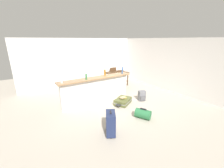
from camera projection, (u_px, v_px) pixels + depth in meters
The scene contains 18 objects.
ground_plane at pixel (114, 102), 5.77m from camera, with size 13.00×13.00×0.05m, color #ADA393.
wall_back at pixel (83, 62), 7.82m from camera, with size 6.60×0.10×2.50m, color silver.
wall_right at pixel (161, 64), 7.23m from camera, with size 0.10×6.00×2.50m, color silver.
partition_half_wall at pixel (97, 91), 5.59m from camera, with size 2.80×0.20×0.99m, color silver.
bar_countertop at pixel (96, 78), 5.43m from camera, with size 2.96×0.40×0.05m, color #93704C.
bottle_white at pixel (61, 79), 4.68m from camera, with size 0.07×0.07×0.28m, color silver.
bottle_green at pixel (86, 77), 5.08m from camera, with size 0.06×0.06×0.22m, color #2D6B38.
bottle_amber at pixel (105, 73), 5.67m from camera, with size 0.07×0.07×0.24m, color #9E661E.
bottle_blue at pixel (122, 70), 5.97m from camera, with size 0.06×0.06×0.29m, color #284C89.
dining_table at pixel (117, 74), 7.66m from camera, with size 1.10×0.80×0.74m.
dining_chair_near_partition at pixel (121, 78), 7.27m from camera, with size 0.45×0.45×0.93m.
dining_chair_far_side at pixel (112, 74), 8.10m from camera, with size 0.40×0.40×0.93m.
pendant_lamp at pixel (118, 50), 7.28m from camera, with size 0.34×0.34×0.73m.
suitcase_flat_olive at pixel (123, 101), 5.57m from camera, with size 0.89×0.76×0.22m.
backpack_grey at pixel (142, 96), 5.85m from camera, with size 0.32×0.30×0.42m.
suitcase_upright_navy at pixel (111, 123), 3.71m from camera, with size 0.43×0.50×0.67m.
duffel_bag_green at pixel (143, 114), 4.54m from camera, with size 0.49×0.56×0.34m.
book_stack at pixel (123, 98), 5.54m from camera, with size 0.29×0.22×0.07m.
Camera 1 is at (-2.98, -4.36, 2.42)m, focal length 22.73 mm.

